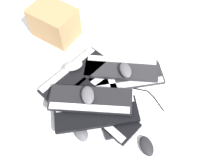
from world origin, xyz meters
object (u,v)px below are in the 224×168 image
keyboard_0 (109,101)px  mouse_0 (74,66)px  keyboard_7 (91,100)px  keyboard_1 (127,78)px  keyboard_2 (81,84)px  keyboard_5 (102,109)px  keyboard_4 (74,75)px  keyboard_3 (121,68)px  mouse_2 (146,146)px  mouse_4 (88,95)px  mouse_3 (126,70)px  cardboard_box (54,22)px  keyboard_6 (97,114)px  mouse_1 (81,132)px

keyboard_0 → mouse_0: mouse_0 is taller
keyboard_7 → keyboard_1: bearing=126.4°
keyboard_1 → keyboard_2: size_ratio=0.98×
keyboard_5 → keyboard_7: bearing=-122.3°
keyboard_2 → keyboard_0: bearing=47.2°
keyboard_1 → keyboard_4: size_ratio=1.02×
keyboard_3 → keyboard_2: bearing=-77.6°
keyboard_1 → mouse_2: size_ratio=4.04×
keyboard_2 → keyboard_3: size_ratio=0.98×
mouse_2 → mouse_4: size_ratio=1.00×
mouse_3 → keyboard_1: bearing=-153.5°
keyboard_1 → keyboard_7: bearing=-53.6°
keyboard_3 → keyboard_4: (0.01, -0.29, 0.00)m
keyboard_7 → mouse_0: size_ratio=4.20×
keyboard_0 → mouse_2: 0.33m
keyboard_1 → mouse_0: bearing=-106.0°
keyboard_1 → cardboard_box: size_ratio=1.57×
keyboard_3 → mouse_3: mouse_3 is taller
mouse_2 → mouse_3: bearing=-6.1°
keyboard_6 → mouse_3: (-0.25, 0.20, 0.01)m
keyboard_2 → keyboard_4: bearing=-143.9°
keyboard_7 → mouse_1: 0.18m
keyboard_3 → keyboard_6: 0.35m
keyboard_0 → keyboard_6: size_ratio=1.03×
keyboard_6 → mouse_1: (0.07, -0.09, -0.05)m
keyboard_0 → mouse_4: mouse_4 is taller
keyboard_0 → mouse_3: bearing=141.6°
mouse_0 → mouse_4: mouse_4 is taller
keyboard_4 → mouse_1: 0.35m
keyboard_4 → mouse_4: (0.20, 0.07, 0.10)m
mouse_1 → cardboard_box: (-0.75, -0.11, 0.09)m
keyboard_1 → keyboard_6: keyboard_6 is taller
mouse_3 → keyboard_5: bearing=135.2°
keyboard_4 → keyboard_6: 0.30m
mouse_1 → mouse_3: bearing=-61.8°
keyboard_0 → keyboard_7: bearing=-72.3°
mouse_0 → keyboard_1: bearing=-30.8°
keyboard_7 → mouse_1: bearing=-27.4°
mouse_4 → keyboard_0: bearing=99.3°
keyboard_2 → keyboard_5: (0.20, 0.10, 0.03)m
keyboard_7 → mouse_0: keyboard_7 is taller
keyboard_3 → cardboard_box: 0.55m
mouse_1 → keyboard_0: bearing=-64.9°
keyboard_0 → cardboard_box: 0.65m
keyboard_4 → keyboard_2: bearing=36.1°
keyboard_5 → cardboard_box: (-0.64, -0.23, 0.06)m
keyboard_0 → mouse_0: bearing=-141.6°
keyboard_3 → mouse_1: (0.36, -0.28, -0.02)m
mouse_3 → keyboard_0: bearing=134.4°
keyboard_3 → mouse_2: size_ratio=4.20×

